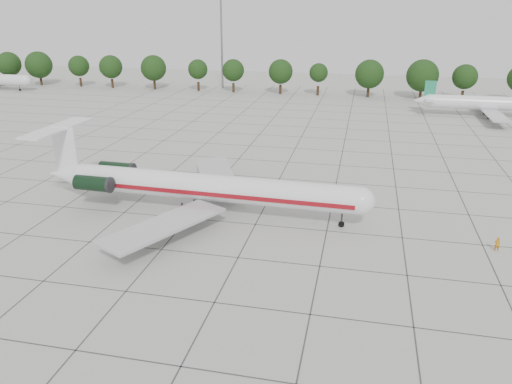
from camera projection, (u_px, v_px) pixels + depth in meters
ground at (255, 224)px, 56.16m from camera, size 260.00×260.00×0.00m
apron_joints at (278, 181)px, 69.85m from camera, size 170.00×170.00×0.02m
main_airliner at (194, 186)px, 58.34m from camera, size 40.20×31.57×9.42m
ground_crew at (497, 244)px, 49.91m from camera, size 0.59×0.41×1.53m
bg_airliner_d at (493, 104)px, 107.74m from camera, size 28.24×27.20×7.40m
tree_line at (281, 72)px, 133.96m from camera, size 249.86×8.44×10.22m
floodlight_mast at (222, 37)px, 141.05m from camera, size 1.60×1.60×25.45m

